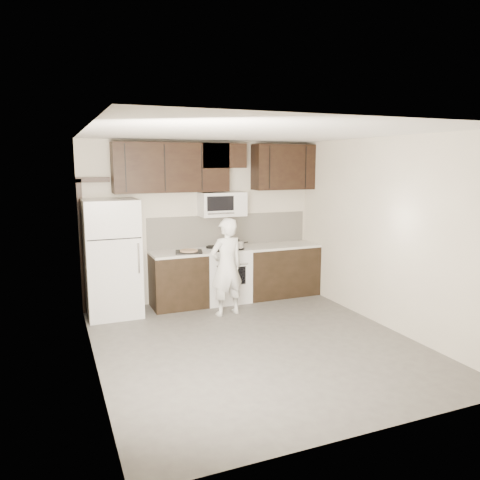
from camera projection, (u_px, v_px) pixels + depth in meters
floor at (256, 343)px, 6.12m from camera, size 4.50×4.50×0.00m
back_wall at (202, 221)px, 7.95m from camera, size 4.00×0.00×4.00m
ceiling at (257, 133)px, 5.68m from camera, size 4.50×4.50×0.00m
counter_run at (242, 273)px, 8.04m from camera, size 2.95×0.64×0.91m
stove at (225, 275)px, 7.93m from camera, size 0.76×0.66×0.94m
backsplash at (230, 230)px, 8.16m from camera, size 2.90×0.02×0.54m
upper_cabinets at (216, 166)px, 7.72m from camera, size 3.48×0.35×0.78m
microwave at (222, 204)px, 7.84m from camera, size 0.76×0.42×0.40m
refrigerator at (112, 258)px, 7.12m from camera, size 0.80×0.76×1.80m
door_trim at (84, 234)px, 7.21m from camera, size 0.50×0.08×2.12m
saucepan at (238, 245)px, 7.78m from camera, size 0.31×0.20×0.18m
baking_tray at (189, 252)px, 7.51m from camera, size 0.49×0.41×0.02m
pizza at (189, 251)px, 7.50m from camera, size 0.35×0.35×0.02m
person at (227, 267)px, 7.18m from camera, size 0.61×0.45×1.52m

